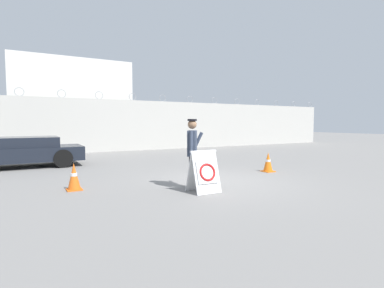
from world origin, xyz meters
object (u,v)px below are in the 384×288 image
(security_guard, at_px, (192,149))
(traffic_cone_mid, at_px, (268,162))
(traffic_cone_near, at_px, (74,177))
(parked_car_front_coupe, at_px, (25,151))
(barricade_sign, at_px, (204,171))

(security_guard, relative_size, traffic_cone_mid, 2.67)
(security_guard, relative_size, traffic_cone_near, 2.61)
(traffic_cone_mid, relative_size, parked_car_front_coupe, 0.16)
(traffic_cone_mid, bearing_deg, security_guard, -164.10)
(barricade_sign, height_order, security_guard, security_guard)
(barricade_sign, xyz_separation_m, security_guard, (-0.05, 0.52, 0.52))
(security_guard, xyz_separation_m, traffic_cone_near, (-2.78, 1.33, -0.70))
(barricade_sign, xyz_separation_m, parked_car_front_coupe, (-3.90, 7.18, 0.09))
(security_guard, bearing_deg, barricade_sign, -139.23)
(barricade_sign, distance_m, traffic_cone_near, 3.39)
(barricade_sign, height_order, traffic_cone_near, barricade_sign)
(traffic_cone_near, distance_m, traffic_cone_mid, 6.51)
(barricade_sign, distance_m, security_guard, 0.74)
(traffic_cone_near, height_order, traffic_cone_mid, traffic_cone_near)
(security_guard, height_order, traffic_cone_near, security_guard)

